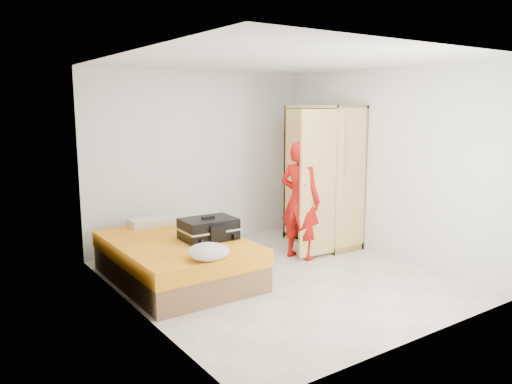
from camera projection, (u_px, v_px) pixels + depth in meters
room at (280, 174)px, 5.90m from camera, size 4.00×4.02×2.60m
bed at (177, 260)px, 6.04m from camera, size 1.42×2.02×0.50m
wardrobe at (322, 180)px, 7.46m from camera, size 1.17×1.20×2.10m
person at (300, 200)px, 6.83m from camera, size 0.58×0.69×1.63m
suitcase at (209, 229)px, 6.02m from camera, size 0.67×0.51×0.28m
round_cushion at (208, 252)px, 5.22m from camera, size 0.44×0.44×0.17m
pillow at (151, 222)px, 6.71m from camera, size 0.59×0.31×0.11m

